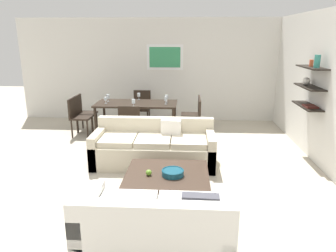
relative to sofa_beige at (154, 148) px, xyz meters
name	(u,v)px	position (x,y,z in m)	size (l,w,h in m)	color
ground_plane	(148,171)	(-0.08, -0.34, -0.29)	(18.00, 18.00, 0.00)	#BCB29E
back_wall_unit	(174,70)	(0.22, 3.19, 1.06)	(8.40, 0.09, 2.70)	silver
right_wall_shelf_unit	(324,89)	(2.95, 0.27, 1.06)	(0.34, 8.20, 2.70)	silver
sofa_beige	(154,148)	(0.00, 0.00, 0.00)	(2.15, 0.90, 0.78)	beige
loveseat_white	(156,229)	(0.27, -2.46, 0.00)	(1.57, 0.90, 0.78)	white
coffee_table	(167,185)	(0.31, -1.25, -0.10)	(1.16, 1.03, 0.38)	#38281E
decorative_bowl	(173,172)	(0.40, -1.32, 0.13)	(0.31, 0.31, 0.08)	navy
apple_on_coffee_table	(149,173)	(0.06, -1.34, 0.13)	(0.08, 0.08, 0.08)	#669E2D
dining_table	(136,106)	(-0.59, 1.77, 0.39)	(1.87, 0.88, 0.75)	black
dining_chair_left_far	(83,110)	(-1.93, 1.96, 0.21)	(0.44, 0.44, 0.88)	black
dining_chair_right_far	(194,112)	(0.75, 1.96, 0.21)	(0.44, 0.44, 0.88)	black
dining_chair_left_near	(78,114)	(-1.93, 1.57, 0.21)	(0.44, 0.44, 0.88)	black
dining_chair_head	(142,105)	(-0.59, 2.61, 0.21)	(0.44, 0.44, 0.88)	black
dining_chair_right_near	(194,116)	(0.75, 1.57, 0.21)	(0.44, 0.44, 0.88)	black
dining_chair_foot	(130,123)	(-0.59, 0.92, 0.21)	(0.44, 0.44, 0.88)	black
wine_glass_left_near	(106,99)	(-1.28, 1.66, 0.56)	(0.07, 0.07, 0.14)	silver
wine_glass_foot	(133,101)	(-0.59, 1.38, 0.57)	(0.08, 0.08, 0.16)	silver
wine_glass_right_far	(166,97)	(0.10, 1.87, 0.58)	(0.08, 0.08, 0.17)	silver
wine_glass_head	(139,95)	(-0.59, 2.15, 0.57)	(0.07, 0.07, 0.16)	silver
wine_glass_left_far	(108,97)	(-1.28, 1.87, 0.57)	(0.08, 0.08, 0.17)	silver
wine_glass_right_near	(166,99)	(0.10, 1.66, 0.58)	(0.06, 0.06, 0.18)	silver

